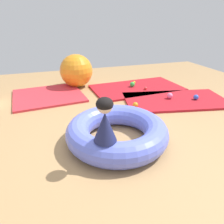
# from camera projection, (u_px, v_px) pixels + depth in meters

# --- Properties ---
(ground_plane) EXTENTS (8.00, 8.00, 0.00)m
(ground_plane) POSITION_uv_depth(u_px,v_px,m) (117.00, 140.00, 2.66)
(ground_plane) COLOR tan
(gym_mat_center_rear) EXTENTS (2.01, 1.31, 0.04)m
(gym_mat_center_rear) POSITION_uv_depth(u_px,v_px,m) (176.00, 100.00, 3.85)
(gym_mat_center_rear) COLOR #B21923
(gym_mat_center_rear) RESTS_ON ground
(gym_mat_front) EXTENTS (1.39, 1.30, 0.04)m
(gym_mat_front) POSITION_uv_depth(u_px,v_px,m) (48.00, 96.00, 4.07)
(gym_mat_front) COLOR red
(gym_mat_front) RESTS_ON ground
(gym_mat_far_left) EXTENTS (1.95, 1.16, 0.04)m
(gym_mat_far_left) POSITION_uv_depth(u_px,v_px,m) (137.00, 88.00, 4.50)
(gym_mat_far_left) COLOR #B21923
(gym_mat_far_left) RESTS_ON ground
(inflatable_cushion) EXTENTS (1.26, 1.26, 0.29)m
(inflatable_cushion) POSITION_uv_depth(u_px,v_px,m) (117.00, 132.00, 2.56)
(inflatable_cushion) COLOR #6070E5
(inflatable_cushion) RESTS_ON ground
(child_in_navy) EXTENTS (0.33, 0.33, 0.47)m
(child_in_navy) POSITION_uv_depth(u_px,v_px,m) (105.00, 120.00, 2.02)
(child_in_navy) COLOR navy
(child_in_navy) RESTS_ON inflatable_cushion
(play_ball_blue) EXTENTS (0.09, 0.09, 0.09)m
(play_ball_blue) POSITION_uv_depth(u_px,v_px,m) (196.00, 97.00, 3.81)
(play_ball_blue) COLOR blue
(play_ball_blue) RESTS_ON gym_mat_center_rear
(play_ball_red) EXTENTS (0.06, 0.06, 0.06)m
(play_ball_red) POSITION_uv_depth(u_px,v_px,m) (145.00, 88.00, 4.32)
(play_ball_red) COLOR red
(play_ball_red) RESTS_ON gym_mat_far_left
(play_ball_pink) EXTENTS (0.11, 0.11, 0.11)m
(play_ball_pink) POSITION_uv_depth(u_px,v_px,m) (170.00, 96.00, 3.85)
(play_ball_pink) COLOR pink
(play_ball_pink) RESTS_ON gym_mat_center_rear
(play_ball_yellow) EXTENTS (0.06, 0.06, 0.06)m
(play_ball_yellow) POSITION_uv_depth(u_px,v_px,m) (134.00, 82.00, 4.71)
(play_ball_yellow) COLOR yellow
(play_ball_yellow) RESTS_ON gym_mat_far_left
(play_ball_green) EXTENTS (0.11, 0.11, 0.11)m
(play_ball_green) POSITION_uv_depth(u_px,v_px,m) (132.00, 84.00, 4.50)
(play_ball_green) COLOR green
(play_ball_green) RESTS_ON gym_mat_far_left
(play_ball_orange) EXTENTS (0.09, 0.09, 0.09)m
(play_ball_orange) POSITION_uv_depth(u_px,v_px,m) (135.00, 105.00, 3.48)
(play_ball_orange) COLOR orange
(play_ball_orange) RESTS_ON gym_mat_center_rear
(exercise_ball_large) EXTENTS (0.71, 0.71, 0.71)m
(exercise_ball_large) POSITION_uv_depth(u_px,v_px,m) (76.00, 71.00, 4.53)
(exercise_ball_large) COLOR orange
(exercise_ball_large) RESTS_ON ground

